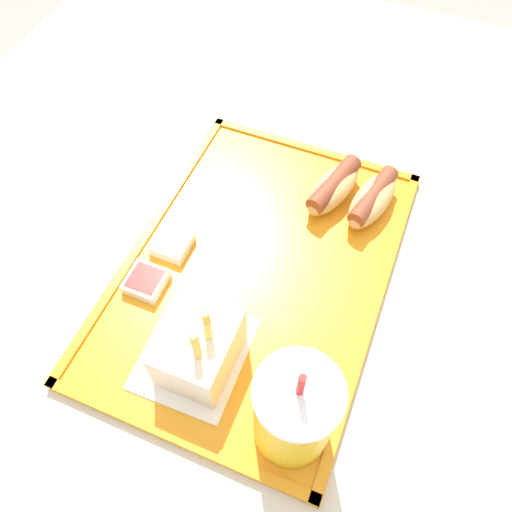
# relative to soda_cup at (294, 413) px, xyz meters

# --- Properties ---
(ground_plane) EXTENTS (8.00, 8.00, 0.00)m
(ground_plane) POSITION_rel_soda_cup_xyz_m (-0.17, -0.11, -0.79)
(ground_plane) COLOR gray
(dining_table) EXTENTS (1.37, 1.19, 0.72)m
(dining_table) POSITION_rel_soda_cup_xyz_m (-0.17, -0.11, -0.44)
(dining_table) COLOR beige
(dining_table) RESTS_ON ground_plane
(food_tray) EXTENTS (0.47, 0.33, 0.01)m
(food_tray) POSITION_rel_soda_cup_xyz_m (-0.17, -0.11, -0.07)
(food_tray) COLOR orange
(food_tray) RESTS_ON dining_table
(paper_napkin) EXTENTS (0.14, 0.12, 0.00)m
(paper_napkin) POSITION_rel_soda_cup_xyz_m (-0.04, -0.13, -0.07)
(paper_napkin) COLOR white
(paper_napkin) RESTS_ON food_tray
(soda_cup) EXTENTS (0.08, 0.08, 0.17)m
(soda_cup) POSITION_rel_soda_cup_xyz_m (0.00, 0.00, 0.00)
(soda_cup) COLOR gold
(soda_cup) RESTS_ON food_tray
(hot_dog_far) EXTENTS (0.12, 0.07, 0.04)m
(hot_dog_far) POSITION_rel_soda_cup_xyz_m (-0.33, -0.00, -0.05)
(hot_dog_far) COLOR tan
(hot_dog_far) RESTS_ON food_tray
(hot_dog_near) EXTENTS (0.12, 0.07, 0.04)m
(hot_dog_near) POSITION_rel_soda_cup_xyz_m (-0.33, -0.06, -0.05)
(hot_dog_near) COLOR tan
(hot_dog_near) RESTS_ON food_tray
(fries_carton) EXTENTS (0.09, 0.08, 0.11)m
(fries_carton) POSITION_rel_soda_cup_xyz_m (-0.03, -0.12, -0.03)
(fries_carton) COLOR silver
(fries_carton) RESTS_ON food_tray
(sauce_cup_mayo) EXTENTS (0.05, 0.05, 0.02)m
(sauce_cup_mayo) POSITION_rel_soda_cup_xyz_m (-0.16, -0.23, -0.06)
(sauce_cup_mayo) COLOR silver
(sauce_cup_mayo) RESTS_ON food_tray
(sauce_cup_ketchup) EXTENTS (0.05, 0.05, 0.02)m
(sauce_cup_ketchup) POSITION_rel_soda_cup_xyz_m (-0.10, -0.23, -0.06)
(sauce_cup_ketchup) COLOR silver
(sauce_cup_ketchup) RESTS_ON food_tray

